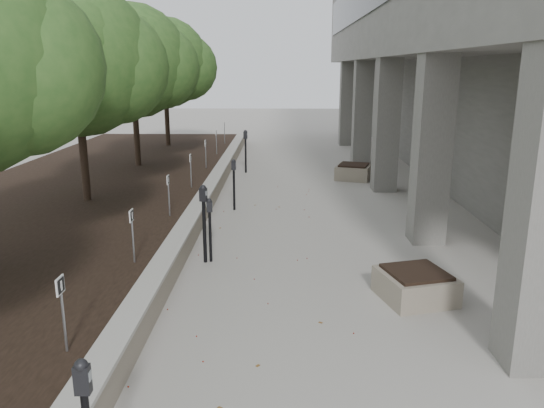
# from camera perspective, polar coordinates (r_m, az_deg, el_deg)

# --- Properties ---
(ground) EXTENTS (90.00, 90.00, 0.00)m
(ground) POSITION_cam_1_polar(r_m,az_deg,el_deg) (6.36, -1.27, -21.16)
(ground) COLOR #A09B93
(ground) RESTS_ON ground
(retaining_wall) EXTENTS (0.39, 26.00, 0.50)m
(retaining_wall) POSITION_cam_1_polar(r_m,az_deg,el_deg) (14.72, -6.97, 0.80)
(retaining_wall) COLOR gray
(retaining_wall) RESTS_ON ground
(planting_bed) EXTENTS (7.00, 26.00, 0.40)m
(planting_bed) POSITION_cam_1_polar(r_m,az_deg,el_deg) (15.68, -20.39, 0.64)
(planting_bed) COLOR black
(planting_bed) RESTS_ON ground
(crabapple_tree_3) EXTENTS (4.60, 4.00, 5.44)m
(crabapple_tree_3) POSITION_cam_1_polar(r_m,az_deg,el_deg) (14.10, -20.21, 11.24)
(crabapple_tree_3) COLOR #305A22
(crabapple_tree_3) RESTS_ON planting_bed
(crabapple_tree_4) EXTENTS (4.60, 4.00, 5.44)m
(crabapple_tree_4) POSITION_cam_1_polar(r_m,az_deg,el_deg) (18.86, -14.73, 12.25)
(crabapple_tree_4) COLOR #305A22
(crabapple_tree_4) RESTS_ON planting_bed
(crabapple_tree_5) EXTENTS (4.60, 4.00, 5.44)m
(crabapple_tree_5) POSITION_cam_1_polar(r_m,az_deg,el_deg) (23.71, -11.45, 12.80)
(crabapple_tree_5) COLOR #305A22
(crabapple_tree_5) RESTS_ON planting_bed
(parking_sign_2) EXTENTS (0.04, 0.22, 0.96)m
(parking_sign_2) POSITION_cam_1_polar(r_m,az_deg,el_deg) (6.84, -21.61, -11.05)
(parking_sign_2) COLOR black
(parking_sign_2) RESTS_ON planting_bed
(parking_sign_3) EXTENTS (0.04, 0.22, 0.96)m
(parking_sign_3) POSITION_cam_1_polar(r_m,az_deg,el_deg) (9.47, -14.80, -3.39)
(parking_sign_3) COLOR black
(parking_sign_3) RESTS_ON planting_bed
(parking_sign_4) EXTENTS (0.04, 0.22, 0.96)m
(parking_sign_4) POSITION_cam_1_polar(r_m,az_deg,el_deg) (12.28, -11.08, 0.89)
(parking_sign_4) COLOR black
(parking_sign_4) RESTS_ON planting_bed
(parking_sign_5) EXTENTS (0.04, 0.22, 0.96)m
(parking_sign_5) POSITION_cam_1_polar(r_m,az_deg,el_deg) (15.16, -8.75, 3.56)
(parking_sign_5) COLOR black
(parking_sign_5) RESTS_ON planting_bed
(parking_sign_6) EXTENTS (0.04, 0.22, 0.96)m
(parking_sign_6) POSITION_cam_1_polar(r_m,az_deg,el_deg) (18.07, -7.17, 5.37)
(parking_sign_6) COLOR black
(parking_sign_6) RESTS_ON planting_bed
(parking_sign_7) EXTENTS (0.04, 0.22, 0.96)m
(parking_sign_7) POSITION_cam_1_polar(r_m,az_deg,el_deg) (21.02, -6.02, 6.68)
(parking_sign_7) COLOR black
(parking_sign_7) RESTS_ON planting_bed
(parking_sign_8) EXTENTS (0.04, 0.22, 0.96)m
(parking_sign_8) POSITION_cam_1_polar(r_m,az_deg,el_deg) (23.97, -5.15, 7.66)
(parking_sign_8) COLOR black
(parking_sign_8) RESTS_ON planting_bed
(parking_meter_2) EXTENTS (0.18, 0.16, 1.56)m
(parking_meter_2) POSITION_cam_1_polar(r_m,az_deg,el_deg) (10.29, -7.33, -2.16)
(parking_meter_2) COLOR black
(parking_meter_2) RESTS_ON ground
(parking_meter_3) EXTENTS (0.14, 0.12, 1.28)m
(parking_meter_3) POSITION_cam_1_polar(r_m,az_deg,el_deg) (10.35, -6.70, -2.84)
(parking_meter_3) COLOR black
(parking_meter_3) RESTS_ON ground
(parking_meter_4) EXTENTS (0.14, 0.10, 1.38)m
(parking_meter_4) POSITION_cam_1_polar(r_m,az_deg,el_deg) (14.09, -4.12, 2.09)
(parking_meter_4) COLOR black
(parking_meter_4) RESTS_ON ground
(parking_meter_5) EXTENTS (0.17, 0.14, 1.56)m
(parking_meter_5) POSITION_cam_1_polar(r_m,az_deg,el_deg) (19.18, -2.86, 5.69)
(parking_meter_5) COLOR black
(parking_meter_5) RESTS_ON ground
(planter_front) EXTENTS (1.32, 1.32, 0.50)m
(planter_front) POSITION_cam_1_polar(r_m,az_deg,el_deg) (9.09, 15.21, -8.41)
(planter_front) COLOR gray
(planter_front) RESTS_ON ground
(planter_back) EXTENTS (1.40, 1.40, 0.52)m
(planter_back) POSITION_cam_1_polar(r_m,az_deg,el_deg) (18.34, 8.79, 3.49)
(planter_back) COLOR gray
(planter_back) RESTS_ON ground
(berry_scatter) EXTENTS (3.30, 14.10, 0.02)m
(berry_scatter) POSITION_cam_1_polar(r_m,az_deg,el_deg) (10.82, -0.73, -5.48)
(berry_scatter) COLOR maroon
(berry_scatter) RESTS_ON ground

